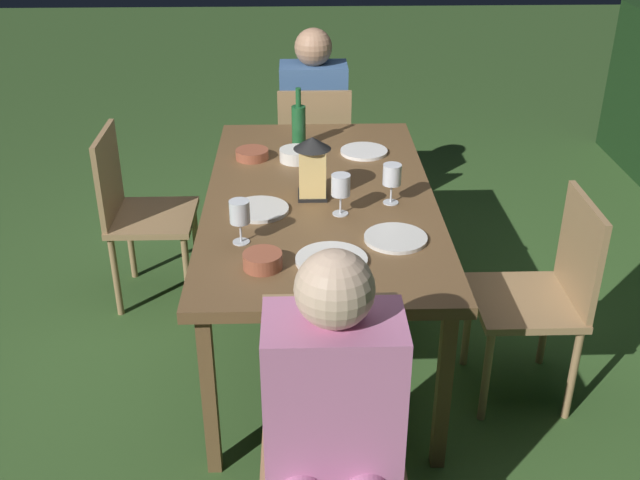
{
  "coord_description": "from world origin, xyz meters",
  "views": [
    {
      "loc": [
        2.9,
        -0.08,
        2.05
      ],
      "look_at": [
        0.0,
        0.0,
        0.51
      ],
      "focal_mm": 42.3,
      "sensor_mm": 36.0,
      "label": 1
    }
  ],
  "objects_px": {
    "chair_head_near": "(314,151)",
    "plate_c": "(331,260)",
    "plate_d": "(259,209)",
    "bowl_salad": "(296,155)",
    "dining_table": "(320,205)",
    "bowl_bread": "(263,260)",
    "person_in_pink": "(334,429)",
    "wine_glass_c": "(240,214)",
    "bowl_olives": "(252,154)",
    "chair_side_left_a": "(137,208)",
    "plate_b": "(396,238)",
    "chair_head_far": "(331,423)",
    "wine_glass_b": "(341,187)",
    "wine_glass_a": "(392,177)",
    "plate_a": "(364,151)",
    "green_bottle_on_table": "(299,125)",
    "person_in_blue": "(313,114)",
    "chair_side_right_b": "(544,291)",
    "lantern_centerpiece": "(312,164)"
  },
  "relations": [
    {
      "from": "plate_a",
      "to": "plate_b",
      "type": "height_order",
      "value": "same"
    },
    {
      "from": "plate_d",
      "to": "bowl_olives",
      "type": "xyz_separation_m",
      "value": [
        -0.57,
        -0.06,
        0.02
      ]
    },
    {
      "from": "lantern_centerpiece",
      "to": "chair_side_left_a",
      "type": "bearing_deg",
      "value": -116.94
    },
    {
      "from": "lantern_centerpiece",
      "to": "plate_d",
      "type": "height_order",
      "value": "lantern_centerpiece"
    },
    {
      "from": "wine_glass_c",
      "to": "plate_c",
      "type": "distance_m",
      "value": 0.38
    },
    {
      "from": "chair_side_right_b",
      "to": "wine_glass_c",
      "type": "height_order",
      "value": "wine_glass_c"
    },
    {
      "from": "chair_side_left_a",
      "to": "plate_d",
      "type": "height_order",
      "value": "chair_side_left_a"
    },
    {
      "from": "person_in_pink",
      "to": "wine_glass_a",
      "type": "height_order",
      "value": "person_in_pink"
    },
    {
      "from": "plate_a",
      "to": "plate_c",
      "type": "bearing_deg",
      "value": -10.79
    },
    {
      "from": "wine_glass_c",
      "to": "bowl_bread",
      "type": "height_order",
      "value": "wine_glass_c"
    },
    {
      "from": "plate_a",
      "to": "person_in_blue",
      "type": "bearing_deg",
      "value": -165.46
    },
    {
      "from": "dining_table",
      "to": "bowl_olives",
      "type": "height_order",
      "value": "bowl_olives"
    },
    {
      "from": "person_in_blue",
      "to": "bowl_olives",
      "type": "distance_m",
      "value": 0.98
    },
    {
      "from": "chair_head_near",
      "to": "wine_glass_b",
      "type": "height_order",
      "value": "wine_glass_b"
    },
    {
      "from": "chair_side_left_a",
      "to": "wine_glass_c",
      "type": "relative_size",
      "value": 5.15
    },
    {
      "from": "chair_head_far",
      "to": "wine_glass_b",
      "type": "relative_size",
      "value": 5.15
    },
    {
      "from": "lantern_centerpiece",
      "to": "wine_glass_a",
      "type": "distance_m",
      "value": 0.33
    },
    {
      "from": "wine_glass_c",
      "to": "bowl_salad",
      "type": "height_order",
      "value": "wine_glass_c"
    },
    {
      "from": "chair_head_near",
      "to": "plate_c",
      "type": "xyz_separation_m",
      "value": [
        1.72,
        0.02,
        0.25
      ]
    },
    {
      "from": "plate_c",
      "to": "bowl_olives",
      "type": "relative_size",
      "value": 1.67
    },
    {
      "from": "chair_head_near",
      "to": "wine_glass_a",
      "type": "xyz_separation_m",
      "value": [
        1.24,
        0.29,
        0.36
      ]
    },
    {
      "from": "plate_a",
      "to": "green_bottle_on_table",
      "type": "bearing_deg",
      "value": -108.53
    },
    {
      "from": "wine_glass_c",
      "to": "plate_c",
      "type": "xyz_separation_m",
      "value": [
        0.16,
        0.33,
        -0.11
      ]
    },
    {
      "from": "plate_a",
      "to": "plate_c",
      "type": "xyz_separation_m",
      "value": [
        1.05,
        -0.2,
        0.0
      ]
    },
    {
      "from": "plate_d",
      "to": "bowl_salad",
      "type": "relative_size",
      "value": 1.54
    },
    {
      "from": "bowl_olives",
      "to": "bowl_salad",
      "type": "height_order",
      "value": "bowl_salad"
    },
    {
      "from": "plate_d",
      "to": "plate_c",
      "type": "bearing_deg",
      "value": 32.94
    },
    {
      "from": "chair_head_near",
      "to": "plate_d",
      "type": "xyz_separation_m",
      "value": [
        1.3,
        -0.25,
        0.25
      ]
    },
    {
      "from": "plate_a",
      "to": "chair_side_left_a",
      "type": "bearing_deg",
      "value": -86.34
    },
    {
      "from": "plate_d",
      "to": "bowl_bread",
      "type": "xyz_separation_m",
      "value": [
        0.46,
        0.03,
        0.02
      ]
    },
    {
      "from": "chair_head_near",
      "to": "chair_head_far",
      "type": "distance_m",
      "value": 2.28
    },
    {
      "from": "bowl_olives",
      "to": "bowl_bread",
      "type": "relative_size",
      "value": 1.11
    },
    {
      "from": "chair_head_near",
      "to": "plate_d",
      "type": "distance_m",
      "value": 1.35
    },
    {
      "from": "person_in_blue",
      "to": "person_in_pink",
      "type": "height_order",
      "value": "same"
    },
    {
      "from": "person_in_pink",
      "to": "plate_d",
      "type": "distance_m",
      "value": 1.21
    },
    {
      "from": "person_in_blue",
      "to": "bowl_olives",
      "type": "bearing_deg",
      "value": -18.42
    },
    {
      "from": "dining_table",
      "to": "green_bottle_on_table",
      "type": "relative_size",
      "value": 6.17
    },
    {
      "from": "plate_c",
      "to": "wine_glass_a",
      "type": "bearing_deg",
      "value": 151.31
    },
    {
      "from": "chair_head_near",
      "to": "bowl_bread",
      "type": "distance_m",
      "value": 1.79
    },
    {
      "from": "lantern_centerpiece",
      "to": "bowl_bread",
      "type": "height_order",
      "value": "lantern_centerpiece"
    },
    {
      "from": "person_in_blue",
      "to": "plate_a",
      "type": "bearing_deg",
      "value": 14.54
    },
    {
      "from": "dining_table",
      "to": "plate_a",
      "type": "relative_size",
      "value": 7.93
    },
    {
      "from": "plate_c",
      "to": "bowl_bread",
      "type": "height_order",
      "value": "bowl_bread"
    },
    {
      "from": "wine_glass_c",
      "to": "plate_b",
      "type": "bearing_deg",
      "value": 90.22
    },
    {
      "from": "person_in_pink",
      "to": "lantern_centerpiece",
      "type": "height_order",
      "value": "person_in_pink"
    },
    {
      "from": "dining_table",
      "to": "chair_head_far",
      "type": "height_order",
      "value": "chair_head_far"
    },
    {
      "from": "dining_table",
      "to": "bowl_salad",
      "type": "distance_m",
      "value": 0.4
    },
    {
      "from": "dining_table",
      "to": "person_in_pink",
      "type": "bearing_deg",
      "value": 0.0
    },
    {
      "from": "chair_head_near",
      "to": "plate_b",
      "type": "relative_size",
      "value": 3.66
    },
    {
      "from": "chair_head_far",
      "to": "person_in_pink",
      "type": "height_order",
      "value": "person_in_pink"
    }
  ]
}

